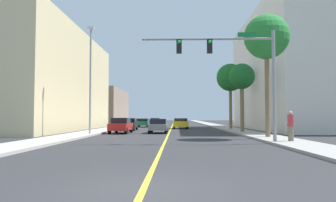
{
  "coord_description": "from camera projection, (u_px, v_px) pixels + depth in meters",
  "views": [
    {
      "loc": [
        0.73,
        -7.22,
        1.6
      ],
      "look_at": [
        0.05,
        18.73,
        2.87
      ],
      "focal_mm": 34.32,
      "sensor_mm": 36.0,
      "label": 1
    }
  ],
  "objects": [
    {
      "name": "car_black",
      "position": [
        129.0,
        124.0,
        37.64
      ],
      "size": [
        1.8,
        4.43,
        1.43
      ],
      "rotation": [
        0.0,
        0.0,
        3.16
      ],
      "color": "black",
      "rests_on": "ground"
    },
    {
      "name": "building_right_near",
      "position": [
        305.0,
        72.0,
        41.04
      ],
      "size": [
        13.75,
        25.56,
        14.72
      ],
      "primitive_type": "cube",
      "color": "silver",
      "rests_on": "ground"
    },
    {
      "name": "car_red",
      "position": [
        121.0,
        125.0,
        30.86
      ],
      "size": [
        1.82,
        4.2,
        1.49
      ],
      "rotation": [
        0.0,
        0.0,
        3.12
      ],
      "color": "red",
      "rests_on": "ground"
    },
    {
      "name": "building_left_near",
      "position": [
        34.0,
        81.0,
        38.89
      ],
      "size": [
        12.41,
        27.23,
        11.8
      ],
      "primitive_type": "cube",
      "color": "beige",
      "rests_on": "ground"
    },
    {
      "name": "car_green",
      "position": [
        143.0,
        122.0,
        49.78
      ],
      "size": [
        2.06,
        4.42,
        1.33
      ],
      "rotation": [
        0.0,
        0.0,
        3.11
      ],
      "color": "#196638",
      "rests_on": "ground"
    },
    {
      "name": "pedestrian",
      "position": [
        291.0,
        126.0,
        19.16
      ],
      "size": [
        0.38,
        0.38,
        1.8
      ],
      "rotation": [
        0.0,
        0.0,
        0.2
      ],
      "color": "#726651",
      "rests_on": "sidewalk_right"
    },
    {
      "name": "palm_mid",
      "position": [
        242.0,
        78.0,
        31.48
      ],
      "size": [
        2.52,
        2.52,
        6.68
      ],
      "color": "brown",
      "rests_on": "sidewalk_right"
    },
    {
      "name": "traffic_signal_mast",
      "position": [
        235.0,
        62.0,
        19.29
      ],
      "size": [
        8.02,
        0.36,
        6.65
      ],
      "color": "gray",
      "rests_on": "sidewalk_right"
    },
    {
      "name": "lane_marking_center",
      "position": [
        172.0,
        127.0,
        49.09
      ],
      "size": [
        0.16,
        144.0,
        0.01
      ],
      "primitive_type": "cube",
      "color": "yellow",
      "rests_on": "ground"
    },
    {
      "name": "street_lamp",
      "position": [
        90.0,
        75.0,
        27.6
      ],
      "size": [
        0.56,
        0.28,
        9.23
      ],
      "color": "gray",
      "rests_on": "sidewalk_left"
    },
    {
      "name": "ground",
      "position": [
        172.0,
        127.0,
        49.09
      ],
      "size": [
        192.0,
        192.0,
        0.0
      ],
      "primitive_type": "plane",
      "color": "#2D2D30"
    },
    {
      "name": "palm_near",
      "position": [
        266.0,
        38.0,
        23.57
      ],
      "size": [
        3.29,
        3.29,
        8.98
      ],
      "color": "brown",
      "rests_on": "sidewalk_right"
    },
    {
      "name": "car_blue",
      "position": [
        155.0,
        121.0,
        60.27
      ],
      "size": [
        2.03,
        4.07,
        1.35
      ],
      "rotation": [
        0.0,
        0.0,
        -0.05
      ],
      "color": "#1E389E",
      "rests_on": "ground"
    },
    {
      "name": "car_yellow",
      "position": [
        181.0,
        123.0,
        42.86
      ],
      "size": [
        1.98,
        3.92,
        1.39
      ],
      "rotation": [
        0.0,
        0.0,
        0.01
      ],
      "color": "gold",
      "rests_on": "ground"
    },
    {
      "name": "sidewalk_right",
      "position": [
        221.0,
        127.0,
        48.89
      ],
      "size": [
        2.67,
        168.0,
        0.15
      ],
      "primitive_type": "cube",
      "color": "#9E9B93",
      "rests_on": "ground"
    },
    {
      "name": "car_gray",
      "position": [
        158.0,
        126.0,
        31.31
      ],
      "size": [
        1.76,
        3.98,
        1.4
      ],
      "rotation": [
        0.0,
        0.0,
        -0.01
      ],
      "color": "slate",
      "rests_on": "ground"
    },
    {
      "name": "palm_far",
      "position": [
        230.0,
        78.0,
        39.52
      ],
      "size": [
        3.4,
        3.4,
        7.99
      ],
      "color": "brown",
      "rests_on": "sidewalk_right"
    },
    {
      "name": "sidewalk_left",
      "position": [
        123.0,
        127.0,
        49.29
      ],
      "size": [
        2.67,
        168.0,
        0.15
      ],
      "primitive_type": "cube",
      "color": "#B2ADA3",
      "rests_on": "ground"
    },
    {
      "name": "building_left_far",
      "position": [
        91.0,
        107.0,
        65.55
      ],
      "size": [
        12.76,
        17.82,
        7.09
      ],
      "primitive_type": "cube",
      "color": "gray",
      "rests_on": "ground"
    }
  ]
}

